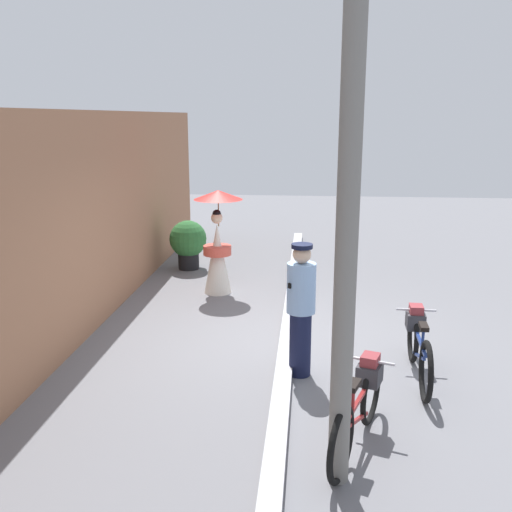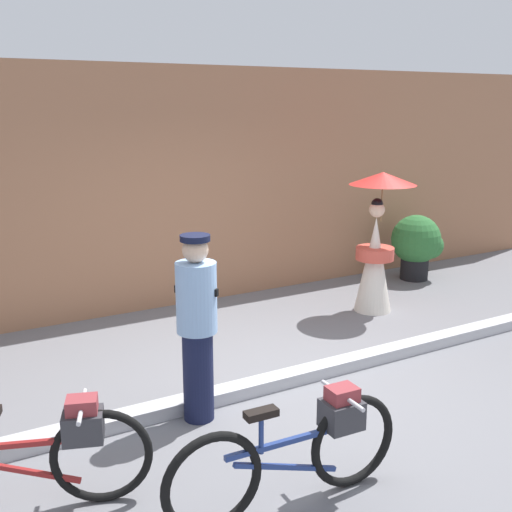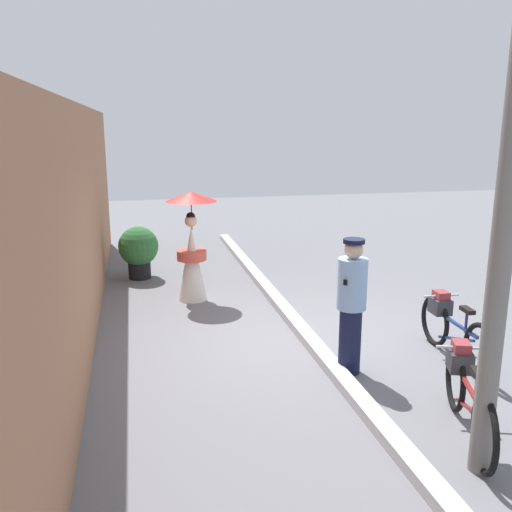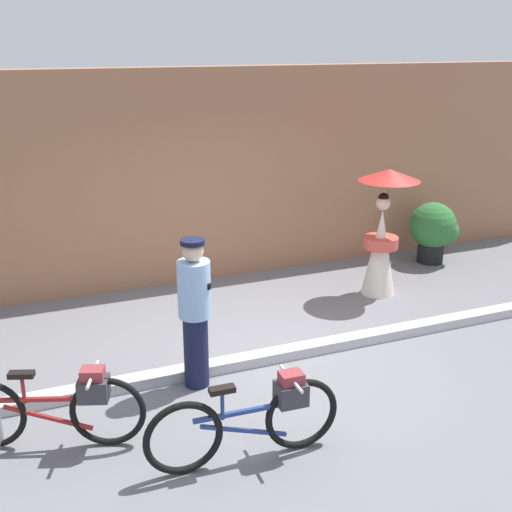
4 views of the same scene
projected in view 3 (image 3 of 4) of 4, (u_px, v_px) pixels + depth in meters
The scene contains 9 objects.
ground_plane at pixel (307, 341), 7.47m from camera, with size 30.00×30.00×0.00m, color slate.
building_wall at pixel (66, 238), 6.47m from camera, with size 14.00×0.40×3.12m, color #9E6B4C.
sidewalk_curb at pixel (307, 337), 7.46m from camera, with size 14.00×0.20×0.12m, color #B2B2B7.
bicycle_near_officer at pixel (453, 328), 6.83m from camera, with size 1.76×0.48×0.78m.
bicycle_far_side at pixel (467, 392), 5.19m from camera, with size 1.65×0.69×0.78m.
person_officer at pixel (351, 303), 6.34m from camera, with size 0.34×0.34×1.62m.
person_with_parasol at pixel (192, 245), 9.05m from camera, with size 0.85×0.85×1.81m.
potted_plant_by_door at pixel (139, 249), 10.42m from camera, with size 0.77×0.75×1.00m.
utility_pole at pixel (508, 188), 4.14m from camera, with size 0.18×0.18×4.80m, color slate.
Camera 3 is at (-6.67, 2.20, 2.87)m, focal length 38.61 mm.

